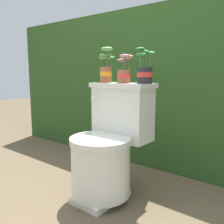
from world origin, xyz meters
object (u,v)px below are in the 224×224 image
Objects in this scene: toilet at (109,147)px; potted_plant_left at (106,67)px; potted_plant_midleft at (124,71)px; potted_plant_middle at (145,71)px.

potted_plant_left is at bearing 134.53° from toilet.
toilet is 0.56m from potted_plant_left.
potted_plant_midleft is at bearing 90.72° from toilet.
potted_plant_left reaches higher than potted_plant_midleft.
potted_plant_middle is (0.32, -0.00, -0.03)m from potted_plant_left.
potted_plant_midleft is at bearing -0.09° from potted_plant_left.
potted_plant_middle reaches higher than toilet.
potted_plant_midleft is (0.16, -0.00, -0.03)m from potted_plant_left.
potted_plant_left reaches higher than potted_plant_middle.
toilet is 0.51m from potted_plant_midleft.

